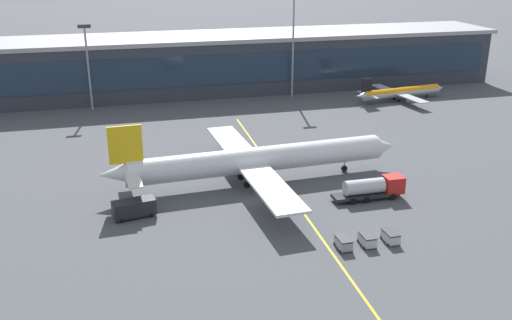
% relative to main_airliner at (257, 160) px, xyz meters
% --- Properties ---
extents(ground_plane, '(700.00, 700.00, 0.00)m').
position_rel_main_airliner_xyz_m(ground_plane, '(-1.66, -6.89, -3.78)').
color(ground_plane, '#47494F').
extents(apron_lead_in_line, '(2.32, 79.98, 0.01)m').
position_rel_main_airliner_xyz_m(apron_lead_in_line, '(3.68, -4.89, -3.78)').
color(apron_lead_in_line, yellow).
rests_on(apron_lead_in_line, ground_plane).
extents(terminal_building, '(163.66, 20.61, 14.21)m').
position_rel_main_airliner_xyz_m(terminal_building, '(-1.24, 63.37, 3.34)').
color(terminal_building, '#2D333D').
rests_on(terminal_building, ground_plane).
extents(main_airliner, '(48.57, 38.83, 11.16)m').
position_rel_main_airliner_xyz_m(main_airliner, '(0.00, 0.00, 0.00)').
color(main_airliner, silver).
rests_on(main_airliner, ground_plane).
extents(fuel_tanker, '(10.80, 2.73, 3.25)m').
position_rel_main_airliner_xyz_m(fuel_tanker, '(14.95, -10.50, -2.03)').
color(fuel_tanker, '#232326').
rests_on(fuel_tanker, ground_plane).
extents(lavatory_truck, '(6.12, 3.31, 2.50)m').
position_rel_main_airliner_xyz_m(lavatory_truck, '(-19.69, -7.94, -2.36)').
color(lavatory_truck, black).
rests_on(lavatory_truck, ground_plane).
extents(baggage_cart_0, '(1.63, 2.66, 1.48)m').
position_rel_main_airliner_xyz_m(baggage_cart_0, '(4.96, -23.33, -3.00)').
color(baggage_cart_0, gray).
rests_on(baggage_cart_0, ground_plane).
extents(baggage_cart_1, '(1.63, 2.66, 1.48)m').
position_rel_main_airliner_xyz_m(baggage_cart_1, '(8.16, -23.32, -3.00)').
color(baggage_cart_1, '#B2B7BC').
rests_on(baggage_cart_1, ground_plane).
extents(baggage_cart_2, '(1.63, 2.66, 1.48)m').
position_rel_main_airliner_xyz_m(baggage_cart_2, '(11.36, -23.31, -3.00)').
color(baggage_cart_2, '#B2B7BC').
rests_on(baggage_cart_2, ground_plane).
extents(commuter_jet_far, '(25.23, 20.18, 6.25)m').
position_rel_main_airliner_xyz_m(commuter_jet_far, '(46.80, 41.05, -1.70)').
color(commuter_jet_far, '#B2B7BC').
rests_on(commuter_jet_far, ground_plane).
extents(apron_light_mast_0, '(2.80, 0.50, 24.88)m').
position_rel_main_airliner_xyz_m(apron_light_mast_0, '(22.41, 51.41, 10.67)').
color(apron_light_mast_0, gray).
rests_on(apron_light_mast_0, ground_plane).
extents(apron_light_mast_1, '(2.80, 0.50, 19.19)m').
position_rel_main_airliner_xyz_m(apron_light_mast_1, '(-25.73, 51.41, 7.71)').
color(apron_light_mast_1, gray).
rests_on(apron_light_mast_1, ground_plane).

